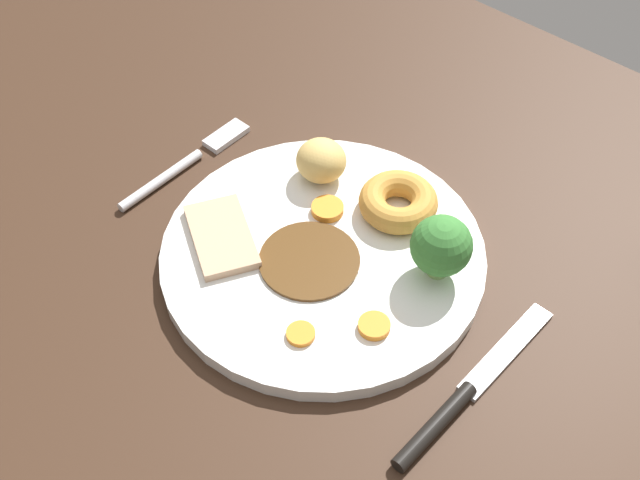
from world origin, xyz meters
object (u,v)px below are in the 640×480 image
(carrot_coin_front, at_px, (374,326))
(carrot_coin_back, at_px, (327,209))
(yorkshire_pudding, at_px, (398,202))
(broccoli_floret, at_px, (441,246))
(dinner_plate, at_px, (320,253))
(roast_potato_left, at_px, (321,160))
(carrot_coin_side, at_px, (301,334))
(meat_slice_main, at_px, (222,236))
(knife, at_px, (462,397))
(fork, at_px, (189,161))

(carrot_coin_front, xyz_separation_m, carrot_coin_back, (-0.11, 0.07, 0.00))
(yorkshire_pudding, relative_size, broccoli_floret, 1.19)
(dinner_plate, xyz_separation_m, roast_potato_left, (-0.06, 0.06, 0.03))
(carrot_coin_side, xyz_separation_m, broccoli_floret, (0.04, 0.12, 0.03))
(yorkshire_pudding, height_order, broccoli_floret, broccoli_floret)
(yorkshire_pudding, distance_m, carrot_coin_front, 0.13)
(yorkshire_pudding, height_order, roast_potato_left, roast_potato_left)
(yorkshire_pudding, bearing_deg, carrot_coin_back, -138.25)
(meat_slice_main, xyz_separation_m, roast_potato_left, (0.01, 0.11, 0.01))
(dinner_plate, bearing_deg, knife, -11.12)
(roast_potato_left, bearing_deg, carrot_coin_side, -54.01)
(dinner_plate, relative_size, carrot_coin_front, 10.81)
(carrot_coin_side, xyz_separation_m, fork, (-0.21, 0.08, -0.01))
(carrot_coin_back, bearing_deg, dinner_plate, -57.65)
(roast_potato_left, distance_m, broccoli_floret, 0.15)
(carrot_coin_back, xyz_separation_m, fork, (-0.15, -0.03, -0.01))
(broccoli_floret, height_order, fork, broccoli_floret)
(dinner_plate, xyz_separation_m, carrot_coin_back, (-0.02, 0.04, 0.01))
(fork, xyz_separation_m, knife, (0.34, -0.04, 0.00))
(carrot_coin_back, bearing_deg, broccoli_floret, 4.16)
(dinner_plate, height_order, broccoli_floret, broccoli_floret)
(carrot_coin_side, bearing_deg, broccoli_floret, 70.73)
(dinner_plate, height_order, knife, dinner_plate)
(meat_slice_main, bearing_deg, carrot_coin_side, -13.84)
(roast_potato_left, bearing_deg, dinner_plate, -49.53)
(dinner_plate, xyz_separation_m, knife, (0.17, -0.03, -0.00))
(yorkshire_pudding, xyz_separation_m, fork, (-0.19, -0.07, -0.02))
(knife, bearing_deg, carrot_coin_front, 92.08)
(dinner_plate, height_order, carrot_coin_back, carrot_coin_back)
(broccoli_floret, bearing_deg, carrot_coin_front, -92.88)
(dinner_plate, bearing_deg, fork, 178.09)
(dinner_plate, xyz_separation_m, fork, (-0.17, 0.01, -0.00))
(dinner_plate, distance_m, carrot_coin_side, 0.09)
(roast_potato_left, xyz_separation_m, broccoli_floret, (0.14, -0.02, 0.01))
(carrot_coin_side, distance_m, fork, 0.23)
(meat_slice_main, height_order, knife, meat_slice_main)
(yorkshire_pudding, height_order, fork, yorkshire_pudding)
(carrot_coin_back, relative_size, carrot_coin_side, 1.25)
(carrot_coin_front, xyz_separation_m, carrot_coin_side, (-0.04, -0.04, -0.00))
(dinner_plate, xyz_separation_m, yorkshire_pudding, (0.02, 0.08, 0.02))
(meat_slice_main, distance_m, carrot_coin_front, 0.15)
(carrot_coin_back, bearing_deg, meat_slice_main, -118.94)
(dinner_plate, xyz_separation_m, carrot_coin_side, (0.05, -0.08, 0.01))
(carrot_coin_front, bearing_deg, fork, 171.20)
(roast_potato_left, xyz_separation_m, carrot_coin_front, (0.14, -0.10, -0.02))
(carrot_coin_front, height_order, fork, carrot_coin_front)
(broccoli_floret, relative_size, fork, 0.38)
(roast_potato_left, distance_m, carrot_coin_front, 0.17)
(dinner_plate, bearing_deg, carrot_coin_side, -58.31)
(meat_slice_main, distance_m, carrot_coin_side, 0.12)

